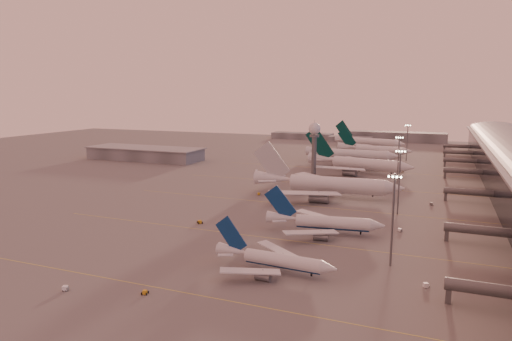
% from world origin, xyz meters
% --- Properties ---
extents(ground, '(700.00, 700.00, 0.00)m').
position_xyz_m(ground, '(0.00, 0.00, 0.00)').
color(ground, '#5C5959').
rests_on(ground, ground).
extents(taxiway_markings, '(180.00, 185.25, 0.02)m').
position_xyz_m(taxiway_markings, '(30.00, 56.00, 0.01)').
color(taxiway_markings, gold).
rests_on(taxiway_markings, ground).
extents(hangar, '(82.00, 27.00, 8.50)m').
position_xyz_m(hangar, '(-120.00, 140.00, 4.32)').
color(hangar, '#5C5F63').
rests_on(hangar, ground).
extents(radar_tower, '(6.40, 6.40, 31.10)m').
position_xyz_m(radar_tower, '(5.00, 120.00, 20.95)').
color(radar_tower, '#56595D').
rests_on(radar_tower, ground).
extents(mast_a, '(3.60, 0.56, 25.00)m').
position_xyz_m(mast_a, '(58.00, 0.00, 13.74)').
color(mast_a, '#56595D').
rests_on(mast_a, ground).
extents(mast_b, '(3.60, 0.56, 25.00)m').
position_xyz_m(mast_b, '(55.00, 55.00, 13.74)').
color(mast_b, '#56595D').
rests_on(mast_b, ground).
extents(mast_c, '(3.60, 0.56, 25.00)m').
position_xyz_m(mast_c, '(50.00, 110.00, 13.74)').
color(mast_c, '#56595D').
rests_on(mast_c, ground).
extents(mast_d, '(3.60, 0.56, 25.00)m').
position_xyz_m(mast_d, '(48.00, 200.00, 13.74)').
color(mast_d, '#56595D').
rests_on(mast_d, ground).
extents(distant_horizon, '(165.00, 37.50, 9.00)m').
position_xyz_m(distant_horizon, '(2.62, 325.14, 3.89)').
color(distant_horizon, '#5C5F63').
rests_on(distant_horizon, ground).
extents(narrowbody_near, '(33.84, 26.96, 13.22)m').
position_xyz_m(narrowbody_near, '(30.59, -15.27, 2.68)').
color(narrowbody_near, silver).
rests_on(narrowbody_near, ground).
extents(narrowbody_mid, '(39.26, 31.14, 15.38)m').
position_xyz_m(narrowbody_mid, '(34.82, 21.26, 3.11)').
color(narrowbody_mid, silver).
rests_on(narrowbody_mid, ground).
extents(widebody_white, '(67.69, 54.16, 23.80)m').
position_xyz_m(widebody_white, '(22.99, 74.84, 4.13)').
color(widebody_white, silver).
rests_on(widebody_white, ground).
extents(greentail_a, '(62.96, 50.38, 23.09)m').
position_xyz_m(greentail_a, '(26.12, 141.42, 4.08)').
color(greentail_a, silver).
rests_on(greentail_a, ground).
extents(greentail_b, '(62.22, 50.26, 22.60)m').
position_xyz_m(greentail_b, '(14.49, 180.78, 3.99)').
color(greentail_b, silver).
rests_on(greentail_b, ground).
extents(greentail_c, '(55.15, 44.22, 20.13)m').
position_xyz_m(greentail_c, '(24.32, 217.72, 3.56)').
color(greentail_c, silver).
rests_on(greentail_c, ground).
extents(greentail_d, '(60.27, 47.98, 22.50)m').
position_xyz_m(greentail_d, '(13.89, 264.41, 3.97)').
color(greentail_d, silver).
rests_on(greentail_d, ground).
extents(gsv_truck_a, '(6.33, 4.21, 2.41)m').
position_xyz_m(gsv_truck_a, '(-10.14, -44.37, 1.23)').
color(gsv_truck_a, white).
rests_on(gsv_truck_a, ground).
extents(gsv_tug_near, '(2.37, 3.36, 0.88)m').
position_xyz_m(gsv_tug_near, '(7.78, -39.17, 0.45)').
color(gsv_tug_near, gold).
rests_on(gsv_tug_near, ground).
extents(gsv_catering_a, '(5.67, 4.37, 4.26)m').
position_xyz_m(gsv_catering_a, '(67.41, -10.97, 2.13)').
color(gsv_catering_a, white).
rests_on(gsv_catering_a, ground).
extents(gsv_tug_mid, '(4.37, 4.27, 1.09)m').
position_xyz_m(gsv_tug_mid, '(-8.48, 15.95, 0.56)').
color(gsv_tug_mid, gold).
rests_on(gsv_tug_mid, ground).
extents(gsv_truck_b, '(5.82, 3.70, 2.21)m').
position_xyz_m(gsv_truck_b, '(58.13, 32.37, 1.13)').
color(gsv_truck_b, white).
rests_on(gsv_truck_b, ground).
extents(gsv_truck_c, '(5.88, 4.53, 2.27)m').
position_xyz_m(gsv_truck_c, '(-5.58, 66.24, 1.16)').
color(gsv_truck_c, gold).
rests_on(gsv_truck_c, ground).
extents(gsv_catering_b, '(5.79, 3.29, 4.49)m').
position_xyz_m(gsv_catering_b, '(66.79, 75.22, 2.25)').
color(gsv_catering_b, '#585A5D').
rests_on(gsv_catering_b, ground).
extents(gsv_tug_far, '(4.07, 4.35, 1.07)m').
position_xyz_m(gsv_tug_far, '(24.51, 100.71, 0.55)').
color(gsv_tug_far, white).
rests_on(gsv_tug_far, ground).
extents(gsv_truck_d, '(2.35, 5.78, 2.30)m').
position_xyz_m(gsv_truck_d, '(-30.51, 124.51, 1.17)').
color(gsv_truck_d, white).
rests_on(gsv_truck_d, ground).
extents(gsv_tug_hangar, '(3.91, 3.29, 0.96)m').
position_xyz_m(gsv_tug_hangar, '(49.06, 153.56, 0.50)').
color(gsv_tug_hangar, gold).
rests_on(gsv_tug_hangar, ground).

